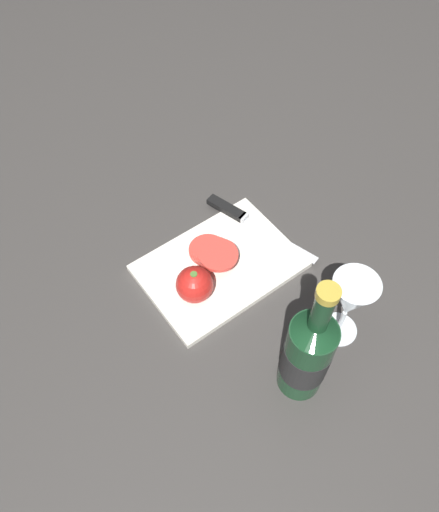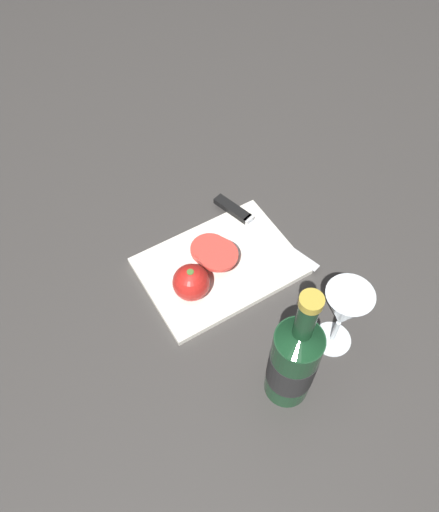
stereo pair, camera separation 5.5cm
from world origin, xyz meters
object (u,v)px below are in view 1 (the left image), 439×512
object	(u,v)px
knife	(237,214)
tomato_slice_stack_near	(213,252)
whole_tomato	(195,284)
wine_bottle	(307,355)
wine_glass	(350,300)

from	to	relation	value
knife	tomato_slice_stack_near	bearing A→B (deg)	-77.51
whole_tomato	knife	size ratio (longest dim) A/B	0.27
wine_bottle	tomato_slice_stack_near	world-z (taller)	wine_bottle
whole_tomato	tomato_slice_stack_near	distance (m)	0.10
wine_bottle	whole_tomato	world-z (taller)	wine_bottle
knife	wine_bottle	bearing A→B (deg)	-37.50
knife	tomato_slice_stack_near	xyz separation A→B (m)	(0.11, 0.06, 0.01)
whole_tomato	wine_bottle	bearing A→B (deg)	101.50
wine_glass	knife	world-z (taller)	wine_glass
whole_tomato	knife	distance (m)	0.22
wine_glass	whole_tomato	size ratio (longest dim) A/B	2.25
wine_glass	knife	size ratio (longest dim) A/B	0.61
wine_bottle	tomato_slice_stack_near	size ratio (longest dim) A/B	2.56
tomato_slice_stack_near	knife	bearing A→B (deg)	-150.89
wine_bottle	tomato_slice_stack_near	xyz separation A→B (m)	(-0.03, -0.30, -0.08)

